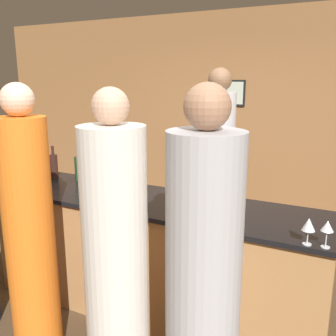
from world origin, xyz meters
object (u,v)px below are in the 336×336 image
object	(u,v)px
guest_2	(116,265)
wine_bottle_0	(54,165)
guest_3	(203,283)
wine_bottle_1	(79,168)
bartender	(217,183)
guest_1	(30,237)

from	to	relation	value
guest_2	wine_bottle_0	bearing A→B (deg)	144.05
guest_3	wine_bottle_1	bearing A→B (deg)	148.43
bartender	guest_3	size ratio (longest dim) A/B	1.06
guest_2	wine_bottle_1	xyz separation A→B (m)	(-1.13, 1.05, 0.23)
bartender	wine_bottle_0	bearing A→B (deg)	22.73
wine_bottle_1	guest_3	bearing A→B (deg)	-31.57
bartender	guest_1	world-z (taller)	bartender
bartender	guest_3	bearing A→B (deg)	107.00
wine_bottle_0	wine_bottle_1	xyz separation A→B (m)	(0.29, 0.02, 0.00)
bartender	guest_2	world-z (taller)	bartender
wine_bottle_1	wine_bottle_0	bearing A→B (deg)	-176.76
guest_1	guest_3	size ratio (longest dim) A/B	1.00
bartender	guest_1	bearing A→B (deg)	64.93
wine_bottle_0	guest_3	bearing A→B (deg)	-27.20
guest_3	wine_bottle_0	world-z (taller)	guest_3
bartender	guest_2	xyz separation A→B (m)	(-0.04, -1.65, -0.09)
guest_3	wine_bottle_1	size ratio (longest dim) A/B	6.14
guest_1	wine_bottle_0	distance (m)	1.25
wine_bottle_0	guest_1	bearing A→B (deg)	-54.72
guest_2	wine_bottle_1	distance (m)	1.56
bartender	guest_1	size ratio (longest dim) A/B	1.06
bartender	guest_3	xyz separation A→B (m)	(0.50, -1.62, -0.08)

